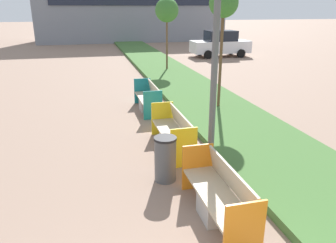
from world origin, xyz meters
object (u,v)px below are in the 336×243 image
at_px(bench_teal_frame, 148,100).
at_px(sapling_tree_near, 224,5).
at_px(bench_orange_frame, 219,199).
at_px(parked_car_distant, 220,44).
at_px(sapling_tree_far, 167,11).
at_px(bench_yellow_frame, 173,135).
at_px(litter_bin, 165,159).

xyz_separation_m(bench_teal_frame, sapling_tree_near, (2.36, -0.65, 3.14)).
height_order(bench_orange_frame, parked_car_distant, parked_car_distant).
xyz_separation_m(bench_orange_frame, sapling_tree_far, (2.36, 13.35, 2.90)).
relative_size(bench_yellow_frame, litter_bin, 2.26).
distance_m(litter_bin, sapling_tree_far, 12.53).
height_order(bench_yellow_frame, bench_teal_frame, same).
xyz_separation_m(bench_yellow_frame, bench_teal_frame, (-0.00, 3.40, -0.00)).
bearing_deg(parked_car_distant, litter_bin, -115.91).
xyz_separation_m(sapling_tree_near, sapling_tree_far, (0.00, 7.56, -0.24)).
bearing_deg(bench_teal_frame, sapling_tree_far, 71.14).
bearing_deg(sapling_tree_far, bench_yellow_frame, -102.89).
bearing_deg(bench_orange_frame, parked_car_distant, 67.47).
bearing_deg(bench_orange_frame, sapling_tree_far, 79.96).
relative_size(bench_orange_frame, litter_bin, 2.16).
relative_size(sapling_tree_near, sapling_tree_far, 1.03).
relative_size(bench_orange_frame, bench_yellow_frame, 0.95).
height_order(litter_bin, parked_car_distant, parked_car_distant).
bearing_deg(sapling_tree_far, sapling_tree_near, -90.00).
relative_size(sapling_tree_far, parked_car_distant, 0.93).
bearing_deg(sapling_tree_near, bench_yellow_frame, -130.60).
bearing_deg(litter_bin, sapling_tree_near, 55.61).
bearing_deg(litter_bin, parked_car_distant, 64.09).
distance_m(bench_orange_frame, sapling_tree_near, 6.99).
xyz_separation_m(bench_yellow_frame, sapling_tree_near, (2.36, 2.75, 3.14)).
relative_size(bench_teal_frame, sapling_tree_near, 0.50).
bearing_deg(sapling_tree_far, litter_bin, -103.92).
xyz_separation_m(bench_teal_frame, parked_car_distant, (7.60, 11.88, 0.55)).
height_order(bench_teal_frame, litter_bin, litter_bin).
bearing_deg(bench_yellow_frame, sapling_tree_near, 49.40).
distance_m(bench_yellow_frame, sapling_tree_near, 4.80).
height_order(bench_orange_frame, sapling_tree_far, sapling_tree_far).
distance_m(bench_teal_frame, parked_car_distant, 14.12).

